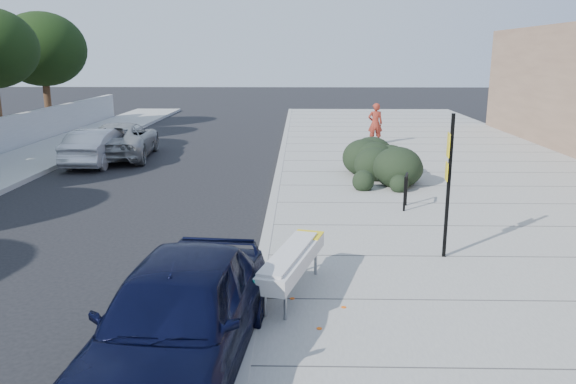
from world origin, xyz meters
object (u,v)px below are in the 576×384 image
object	(u,v)px
bench	(292,261)
suv_silver	(122,140)
sedan_navy	(178,317)
pedestrian	(375,124)
sign_post	(448,178)
wagon_silver	(98,146)
bike_rack	(406,188)

from	to	relation	value
bench	suv_silver	xyz separation A→B (m)	(-6.84, 13.07, -0.03)
sedan_navy	pedestrian	size ratio (longest dim) A/B	2.53
sign_post	pedestrian	size ratio (longest dim) A/B	1.56
sedan_navy	sign_post	bearing A→B (deg)	47.56
bench	sedan_navy	world-z (taller)	sedan_navy
sign_post	sedan_navy	world-z (taller)	sign_post
bench	pedestrian	distance (m)	16.23
suv_silver	pedestrian	bearing A→B (deg)	-170.47
wagon_silver	bike_rack	bearing A→B (deg)	148.19
bench	bike_rack	bearing A→B (deg)	77.84
bench	sedan_navy	bearing A→B (deg)	-108.31
bench	sign_post	world-z (taller)	sign_post
sedan_navy	wagon_silver	distance (m)	15.06
pedestrian	bench	bearing A→B (deg)	74.07
bike_rack	wagon_silver	size ratio (longest dim) A/B	0.22
sign_post	sedan_navy	xyz separation A→B (m)	(-4.28, -3.89, -0.95)
suv_silver	wagon_silver	bearing A→B (deg)	64.12
sign_post	sedan_navy	distance (m)	5.87
bike_rack	wagon_silver	world-z (taller)	wagon_silver
bench	bike_rack	xyz separation A→B (m)	(2.78, 5.30, -0.05)
suv_silver	pedestrian	distance (m)	10.59
bike_rack	sedan_navy	bearing A→B (deg)	-104.79
bench	pedestrian	size ratio (longest dim) A/B	1.38
bike_rack	suv_silver	xyz separation A→B (m)	(-9.62, 7.77, 0.02)
bench	sedan_navy	size ratio (longest dim) A/B	0.55
wagon_silver	pedestrian	distance (m)	11.46
bike_rack	sign_post	xyz separation A→B (m)	(0.11, -3.50, 1.03)
bike_rack	sedan_navy	world-z (taller)	sedan_navy
sign_post	bike_rack	bearing A→B (deg)	99.71
bench	sign_post	bearing A→B (deg)	47.53
bench	sedan_navy	distance (m)	2.51
bench	sign_post	distance (m)	3.54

